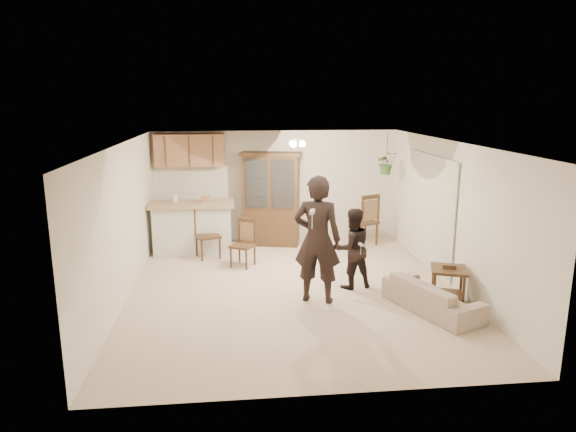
{
  "coord_description": "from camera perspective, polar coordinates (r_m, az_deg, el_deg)",
  "views": [
    {
      "loc": [
        -0.96,
        -8.27,
        3.2
      ],
      "look_at": [
        -0.04,
        0.4,
        1.2
      ],
      "focal_mm": 32.0,
      "sensor_mm": 36.0,
      "label": 1
    }
  ],
  "objects": [
    {
      "name": "sofa",
      "position": [
        8.23,
        15.8,
        -7.73
      ],
      "size": [
        1.38,
        2.01,
        0.73
      ],
      "primitive_type": "imported",
      "rotation": [
        0.0,
        0.0,
        1.95
      ],
      "color": "beige",
      "rests_on": "floor"
    },
    {
      "name": "floor",
      "position": [
        8.92,
        0.51,
        -8.1
      ],
      "size": [
        6.5,
        6.5,
        0.0
      ],
      "primitive_type": "plane",
      "color": "beige",
      "rests_on": "ground"
    },
    {
      "name": "child",
      "position": [
        8.85,
        7.12,
        -3.74
      ],
      "size": [
        0.75,
        0.64,
        1.35
      ],
      "primitive_type": "imported",
      "rotation": [
        0.0,
        0.0,
        3.36
      ],
      "color": "black",
      "rests_on": "floor"
    },
    {
      "name": "controller_adult",
      "position": [
        7.53,
        2.71,
        0.47
      ],
      "size": [
        0.11,
        0.19,
        0.05
      ],
      "primitive_type": "cube",
      "rotation": [
        0.0,
        0.0,
        2.81
      ],
      "color": "white",
      "rests_on": "adult"
    },
    {
      "name": "chair_bar",
      "position": [
        10.66,
        -8.88,
        -3.07
      ],
      "size": [
        0.58,
        0.58,
        1.03
      ],
      "rotation": [
        0.0,
        0.0,
        0.35
      ],
      "color": "#321C12",
      "rests_on": "floor"
    },
    {
      "name": "chair_hutch_right",
      "position": [
        11.6,
        8.38,
        -1.55
      ],
      "size": [
        0.67,
        0.67,
        1.16
      ],
      "rotation": [
        0.0,
        0.0,
        3.54
      ],
      "color": "#321C12",
      "rests_on": "floor"
    },
    {
      "name": "bar_top",
      "position": [
        10.87,
        -10.66,
        1.3
      ],
      "size": [
        1.75,
        0.7,
        0.08
      ],
      "primitive_type": "cube",
      "color": "tan",
      "rests_on": "breakfast_bar"
    },
    {
      "name": "china_hutch",
      "position": [
        11.33,
        -1.88,
        1.83
      ],
      "size": [
        1.39,
        0.79,
        2.06
      ],
      "rotation": [
        0.0,
        0.0,
        -0.23
      ],
      "color": "#321C12",
      "rests_on": "floor"
    },
    {
      "name": "breakfast_bar",
      "position": [
        10.99,
        -10.54,
        -1.51
      ],
      "size": [
        1.6,
        0.55,
        1.0
      ],
      "primitive_type": "cube",
      "color": "silver",
      "rests_on": "floor"
    },
    {
      "name": "ceiling",
      "position": [
        8.35,
        0.54,
        8.12
      ],
      "size": [
        5.5,
        6.5,
        0.02
      ],
      "primitive_type": "cube",
      "color": "white",
      "rests_on": "wall_back"
    },
    {
      "name": "hanging_plant",
      "position": [
        11.23,
        10.89,
        5.8
      ],
      "size": [
        0.43,
        0.37,
        0.48
      ],
      "primitive_type": "imported",
      "color": "#2E5321",
      "rests_on": "ceiling"
    },
    {
      "name": "wall_front",
      "position": [
        5.47,
        4.46,
        -8.02
      ],
      "size": [
        5.5,
        0.02,
        2.5
      ],
      "primitive_type": "cube",
      "color": "white",
      "rests_on": "ground"
    },
    {
      "name": "adult",
      "position": [
        8.15,
        3.26,
        -3.47
      ],
      "size": [
        0.76,
        0.62,
        1.8
      ],
      "primitive_type": "imported",
      "rotation": [
        0.0,
        0.0,
        2.81
      ],
      "color": "black",
      "rests_on": "floor"
    },
    {
      "name": "side_table",
      "position": [
        8.58,
        17.34,
        -7.38
      ],
      "size": [
        0.69,
        0.69,
        0.66
      ],
      "rotation": [
        0.0,
        0.0,
        -0.34
      ],
      "color": "#321C12",
      "rests_on": "floor"
    },
    {
      "name": "controller_child",
      "position": [
        8.52,
        8.11,
        -3.15
      ],
      "size": [
        0.06,
        0.13,
        0.04
      ],
      "primitive_type": "cube",
      "rotation": [
        0.0,
        0.0,
        3.36
      ],
      "color": "white",
      "rests_on": "child"
    },
    {
      "name": "ceiling_fixture",
      "position": [
        9.57,
        0.91,
        8.14
      ],
      "size": [
        0.36,
        0.36,
        0.2
      ],
      "primitive_type": null,
      "color": "#F4E4B7",
      "rests_on": "ceiling"
    },
    {
      "name": "wall_back",
      "position": [
        11.72,
        -1.3,
        3.36
      ],
      "size": [
        5.5,
        0.02,
        2.5
      ],
      "primitive_type": "cube",
      "color": "white",
      "rests_on": "ground"
    },
    {
      "name": "plant_cord",
      "position": [
        11.2,
        10.96,
        7.45
      ],
      "size": [
        0.01,
        0.01,
        0.65
      ],
      "primitive_type": "cylinder",
      "color": "black",
      "rests_on": "ceiling"
    },
    {
      "name": "wall_right",
      "position": [
        9.27,
        17.67,
        0.17
      ],
      "size": [
        0.02,
        6.5,
        2.5
      ],
      "primitive_type": "cube",
      "color": "white",
      "rests_on": "ground"
    },
    {
      "name": "wall_left",
      "position": [
        8.68,
        -17.82,
        -0.68
      ],
      "size": [
        0.02,
        6.5,
        2.5
      ],
      "primitive_type": "cube",
      "color": "white",
      "rests_on": "ground"
    },
    {
      "name": "vertical_blinds",
      "position": [
        10.09,
        15.39,
        0.46
      ],
      "size": [
        0.06,
        2.3,
        2.1
      ],
      "primitive_type": null,
      "color": "beige",
      "rests_on": "wall_right"
    },
    {
      "name": "chair_hutch_left",
      "position": [
        10.04,
        -5.05,
        -4.13
      ],
      "size": [
        0.56,
        0.56,
        0.93
      ],
      "rotation": [
        0.0,
        0.0,
        -0.52
      ],
      "color": "#321C12",
      "rests_on": "floor"
    },
    {
      "name": "upper_cabinets",
      "position": [
        11.43,
        -10.85,
        7.19
      ],
      "size": [
        1.5,
        0.34,
        0.7
      ],
      "primitive_type": "cube",
      "color": "#976442",
      "rests_on": "wall_back"
    }
  ]
}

